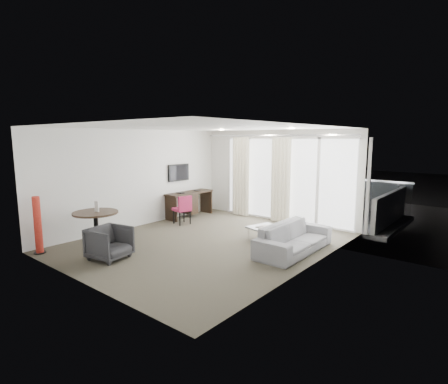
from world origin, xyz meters
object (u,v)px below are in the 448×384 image
Objects in this scene: desk_chair at (182,210)px; rattan_chair_b at (348,206)px; red_lamp at (38,225)px; rattan_chair_a at (319,201)px; sofa at (294,238)px; round_table at (96,229)px; coffee_table at (267,234)px; tub_armchair at (109,243)px; desk at (190,204)px.

rattan_chair_b is at bearing 56.32° from desk_chair.
desk_chair is 3.67m from red_lamp.
desk_chair is at bearing -132.71° from rattan_chair_a.
rattan_chair_a is at bearing 16.92° from sofa.
red_lamp is (-0.48, -1.02, 0.21)m from round_table.
round_table is 3.84m from coffee_table.
tub_armchair is at bearing -110.50° from rattan_chair_a.
rattan_chair_b reaches higher than tub_armchair.
desk_chair is 4.27m from rattan_chair_a.
round_table is 1.35× the size of tub_armchair.
desk is 1.76× the size of rattan_chair_b.
rattan_chair_b is (3.43, 5.86, 0.07)m from round_table.
rattan_chair_b is (3.44, 3.25, 0.05)m from desk_chair.
rattan_chair_a is 1.01m from rattan_chair_b.
sofa is (4.08, -1.01, -0.08)m from desk.
desk_chair is 2.72m from coffee_table.
coffee_table is (2.69, 2.73, -0.22)m from round_table.
desk is at bearing 76.11° from sofa.
round_table is 1.06× the size of rattan_chair_a.
round_table is at bearing 64.80° from red_lamp.
round_table is (0.51, -3.42, 0.01)m from desk.
desk_chair is 0.89× the size of rattan_chair_a.
rattan_chair_b reaches higher than coffee_table.
red_lamp is 5.32m from sofa.
tub_armchair is 1.00× the size of coffee_table.
rattan_chair_b is (3.91, 6.88, -0.14)m from red_lamp.
sofa is (3.57, 2.41, -0.09)m from round_table.
round_table is at bearing 62.46° from tub_armchair.
rattan_chair_b reaches higher than desk_chair.
sofa is at bearing -13.89° from desk.
desk is at bearing 90.39° from red_lamp.
coffee_table is at bearing 49.74° from red_lamp.
coffee_table is 0.95m from sofa.
rattan_chair_a reaches higher than desk_chair.
desk is 2.24× the size of coffee_table.
red_lamp reaches higher than tub_armchair.
desk is 3.99m from rattan_chair_a.
rattan_chair_b reaches higher than sofa.
round_table reaches higher than desk.
round_table is at bearing -76.74° from desk_chair.
rattan_chair_b is (3.94, 2.44, 0.08)m from desk.
desk is 1.35× the size of red_lamp.
red_lamp is 1.66× the size of coffee_table.
rattan_chair_a is (1.48, 6.39, 0.13)m from tub_armchair.
desk_chair is 0.84× the size of round_table.
round_table reaches higher than coffee_table.
rattan_chair_a is at bearing 166.92° from rattan_chair_b.
red_lamp is at bearing -89.61° from desk.
sofa is 3.46m from rattan_chair_b.
red_lamp is at bearing -130.26° from coffee_table.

